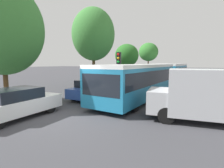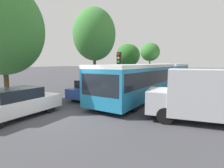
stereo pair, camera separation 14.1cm
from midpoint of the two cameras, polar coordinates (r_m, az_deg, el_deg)
The scene contains 12 objects.
ground_plane at distance 8.60m, azimuth -15.31°, elevation -10.85°, with size 200.00×200.00×0.00m, color #3D3D42.
articulated_bus at distance 15.80m, azimuth 14.37°, elevation 2.50°, with size 3.22×16.82×2.48m.
city_bus_rear at distance 31.04m, azimuth 15.91°, elevation 4.49°, with size 3.39×11.61×2.46m.
queued_car_white at distance 9.41m, azimuth -28.38°, elevation -5.39°, with size 1.82×4.11×1.41m.
queued_car_blue at distance 12.79m, azimuth -5.98°, elevation -1.61°, with size 1.78×4.02×1.38m.
queued_car_green at distance 17.36m, azimuth 3.10°, elevation 0.61°, with size 1.75×3.95×1.36m.
white_van at distance 8.66m, azimuth 30.33°, elevation -2.98°, with size 5.27×2.82×2.31m.
traffic_light at distance 13.48m, azimuth 2.62°, elevation 6.52°, with size 0.35×0.38×3.40m.
tree_left_near at distance 12.54m, azimuth -31.84°, elevation 15.04°, with size 4.72×4.72×7.31m.
tree_left_mid at distance 19.58m, azimuth -5.38°, elevation 15.42°, with size 4.60×4.60×8.46m.
tree_left_far at distance 26.93m, azimuth 5.41°, elevation 9.29°, with size 3.58×3.58×5.44m.
tree_left_distant at distance 37.28m, azimuth 12.43°, elevation 10.18°, with size 3.94×3.94×6.71m.
Camera 2 is at (5.96, -5.67, 2.58)m, focal length 28.00 mm.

